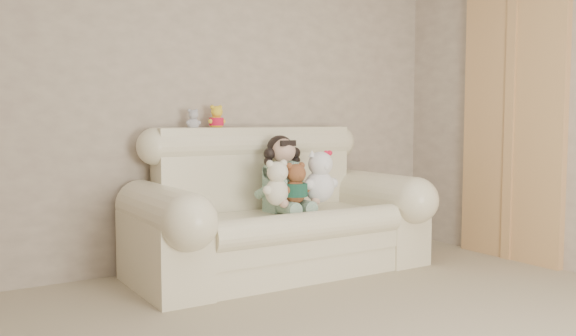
{
  "coord_description": "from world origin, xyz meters",
  "views": [
    {
      "loc": [
        -1.73,
        -1.64,
        1.09
      ],
      "look_at": [
        0.49,
        1.9,
        0.75
      ],
      "focal_mm": 37.83,
      "sensor_mm": 36.0,
      "label": 1
    }
  ],
  "objects": [
    {
      "name": "wall_back",
      "position": [
        0.0,
        2.5,
        1.3
      ],
      "size": [
        4.5,
        0.0,
        4.5
      ],
      "primitive_type": "plane",
      "rotation": [
        1.57,
        0.0,
        0.0
      ],
      "color": "#BFAD98",
      "rests_on": "ground"
    },
    {
      "name": "white_cat",
      "position": [
        0.74,
        1.87,
        0.72
      ],
      "size": [
        0.34,
        0.3,
        0.44
      ],
      "primitive_type": null,
      "rotation": [
        0.0,
        0.0,
        -0.33
      ],
      "color": "white",
      "rests_on": "sofa"
    },
    {
      "name": "seated_child",
      "position": [
        0.56,
        2.08,
        0.7
      ],
      "size": [
        0.38,
        0.45,
        0.56
      ],
      "primitive_type": null,
      "rotation": [
        0.0,
        0.0,
        0.11
      ],
      "color": "#28724F",
      "rests_on": "sofa"
    },
    {
      "name": "door_panel",
      "position": [
        2.22,
        1.4,
        1.05
      ],
      "size": [
        0.06,
        0.9,
        2.1
      ],
      "primitive_type": "cube",
      "color": "#B2764C",
      "rests_on": "floor"
    },
    {
      "name": "yellow_mini_bear",
      "position": [
        0.18,
        2.37,
        1.12
      ],
      "size": [
        0.16,
        0.14,
        0.21
      ],
      "primitive_type": null,
      "rotation": [
        0.0,
        0.0,
        -0.31
      ],
      "color": "yellow",
      "rests_on": "sofa"
    },
    {
      "name": "sofa",
      "position": [
        0.49,
        2.0,
        0.52
      ],
      "size": [
        2.1,
        0.95,
        1.03
      ],
      "primitive_type": null,
      "color": "beige",
      "rests_on": "floor"
    },
    {
      "name": "brown_teddy",
      "position": [
        0.55,
        1.88,
        0.67
      ],
      "size": [
        0.27,
        0.24,
        0.34
      ],
      "primitive_type": null,
      "rotation": [
        0.0,
        0.0,
        0.43
      ],
      "color": "brown",
      "rests_on": "sofa"
    },
    {
      "name": "cream_teddy",
      "position": [
        0.4,
        1.89,
        0.68
      ],
      "size": [
        0.29,
        0.26,
        0.36
      ],
      "primitive_type": null,
      "rotation": [
        0.0,
        0.0,
        0.42
      ],
      "color": "white",
      "rests_on": "sofa"
    },
    {
      "name": "grey_mini_plush",
      "position": [
        -0.01,
        2.37,
        1.1
      ],
      "size": [
        0.13,
        0.11,
        0.18
      ],
      "primitive_type": null,
      "rotation": [
        0.0,
        0.0,
        -0.23
      ],
      "color": "silver",
      "rests_on": "sofa"
    }
  ]
}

